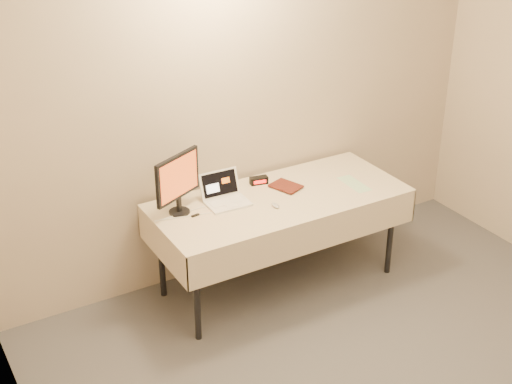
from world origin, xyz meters
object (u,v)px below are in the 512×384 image
table (280,205)px  book (279,178)px  laptop (224,195)px  monitor (178,180)px

table → book: bearing=60.4°
laptop → monitor: 0.40m
table → book: book is taller
monitor → book: bearing=-31.2°
laptop → table: bearing=-18.9°
table → laptop: size_ratio=6.13×
laptop → book: size_ratio=1.40×
laptop → book: 0.43m
table → book: size_ratio=8.56×
book → monitor: bearing=154.5°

